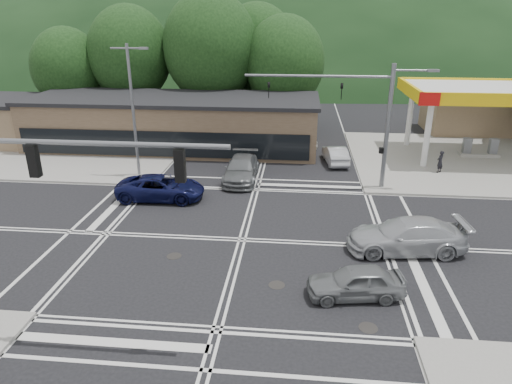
# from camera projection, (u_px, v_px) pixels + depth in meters

# --- Properties ---
(ground) EXTENTS (120.00, 120.00, 0.00)m
(ground) POSITION_uv_depth(u_px,v_px,m) (242.00, 240.00, 23.23)
(ground) COLOR black
(ground) RESTS_ON ground
(sidewalk_ne) EXTENTS (16.00, 16.00, 0.15)m
(sidewalk_ne) POSITION_uv_depth(u_px,v_px,m) (456.00, 160.00, 35.72)
(sidewalk_ne) COLOR gray
(sidewalk_ne) RESTS_ON ground
(sidewalk_nw) EXTENTS (16.00, 16.00, 0.15)m
(sidewalk_nw) POSITION_uv_depth(u_px,v_px,m) (89.00, 149.00, 38.50)
(sidewalk_nw) COLOR gray
(sidewalk_nw) RESTS_ON ground
(gas_station_canopy) EXTENTS (12.32, 8.34, 5.75)m
(gas_station_canopy) POSITION_uv_depth(u_px,v_px,m) (489.00, 94.00, 34.66)
(gas_station_canopy) COLOR silver
(gas_station_canopy) RESTS_ON ground
(convenience_store) EXTENTS (10.00, 6.00, 3.80)m
(convenience_store) POSITION_uv_depth(u_px,v_px,m) (481.00, 113.00, 43.87)
(convenience_store) COLOR #846B4F
(convenience_store) RESTS_ON ground
(commercial_row) EXTENTS (24.00, 8.00, 4.00)m
(commercial_row) POSITION_uv_depth(u_px,v_px,m) (174.00, 124.00, 39.00)
(commercial_row) COLOR brown
(commercial_row) RESTS_ON ground
(hill_north) EXTENTS (252.00, 126.00, 140.00)m
(hill_north) POSITION_uv_depth(u_px,v_px,m) (291.00, 64.00, 106.67)
(hill_north) COLOR black
(hill_north) RESTS_ON ground
(tree_n_a) EXTENTS (8.00, 8.00, 11.75)m
(tree_n_a) POSITION_uv_depth(u_px,v_px,m) (130.00, 54.00, 44.18)
(tree_n_a) COLOR #382619
(tree_n_a) RESTS_ON ground
(tree_n_b) EXTENTS (9.00, 9.00, 12.98)m
(tree_n_b) POSITION_uv_depth(u_px,v_px,m) (211.00, 48.00, 43.20)
(tree_n_b) COLOR #382619
(tree_n_b) RESTS_ON ground
(tree_n_c) EXTENTS (7.60, 7.60, 10.87)m
(tree_n_c) POSITION_uv_depth(u_px,v_px,m) (284.00, 62.00, 43.03)
(tree_n_c) COLOR #382619
(tree_n_c) RESTS_ON ground
(tree_n_d) EXTENTS (6.80, 6.80, 9.76)m
(tree_n_d) POSITION_uv_depth(u_px,v_px,m) (68.00, 68.00, 44.28)
(tree_n_d) COLOR #382619
(tree_n_d) RESTS_ON ground
(tree_n_e) EXTENTS (8.40, 8.40, 11.98)m
(tree_n_e) POSITION_uv_depth(u_px,v_px,m) (257.00, 52.00, 46.78)
(tree_n_e) COLOR #382619
(tree_n_e) RESTS_ON ground
(streetlight_nw) EXTENTS (2.50, 0.25, 9.00)m
(streetlight_nw) POSITION_uv_depth(u_px,v_px,m) (133.00, 105.00, 30.52)
(streetlight_nw) COLOR slate
(streetlight_nw) RESTS_ON ground
(signal_mast_ne) EXTENTS (11.65, 0.30, 8.00)m
(signal_mast_ne) POSITION_uv_depth(u_px,v_px,m) (369.00, 112.00, 28.35)
(signal_mast_ne) COLOR slate
(signal_mast_ne) RESTS_ON ground
(signal_mast_sw) EXTENTS (9.14, 0.28, 8.00)m
(signal_mast_sw) POSITION_uv_depth(u_px,v_px,m) (6.00, 205.00, 14.36)
(signal_mast_sw) COLOR slate
(signal_mast_sw) RESTS_ON ground
(car_blue_west) EXTENTS (5.43, 2.65, 1.49)m
(car_blue_west) POSITION_uv_depth(u_px,v_px,m) (161.00, 188.00, 28.12)
(car_blue_west) COLOR #0C0F37
(car_blue_west) RESTS_ON ground
(car_grey_center) EXTENTS (4.11, 2.14, 1.34)m
(car_grey_center) POSITION_uv_depth(u_px,v_px,m) (355.00, 282.00, 18.34)
(car_grey_center) COLOR slate
(car_grey_center) RESTS_ON ground
(car_silver_east) EXTENTS (5.81, 2.81, 1.63)m
(car_silver_east) POSITION_uv_depth(u_px,v_px,m) (406.00, 236.00, 21.85)
(car_silver_east) COLOR #AAADB1
(car_silver_east) RESTS_ON ground
(car_queue_a) EXTENTS (1.97, 4.26, 1.35)m
(car_queue_a) POSITION_uv_depth(u_px,v_px,m) (335.00, 155.00, 34.99)
(car_queue_a) COLOR #AFB2B7
(car_queue_a) RESTS_ON ground
(car_queue_b) EXTENTS (2.54, 4.72, 1.52)m
(car_queue_b) POSITION_uv_depth(u_px,v_px,m) (304.00, 137.00, 39.62)
(car_queue_b) COLOR silver
(car_queue_b) RESTS_ON ground
(car_northbound) EXTENTS (2.23, 5.40, 1.56)m
(car_northbound) POSITION_uv_depth(u_px,v_px,m) (241.00, 169.00, 31.40)
(car_northbound) COLOR slate
(car_northbound) RESTS_ON ground
(pedestrian) EXTENTS (0.68, 0.67, 1.59)m
(pedestrian) POSITION_uv_depth(u_px,v_px,m) (440.00, 162.00, 32.43)
(pedestrian) COLOR black
(pedestrian) RESTS_ON sidewalk_ne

